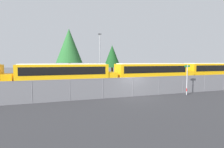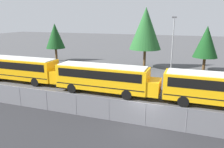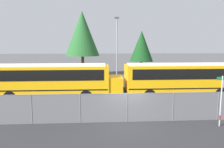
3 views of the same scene
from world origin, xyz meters
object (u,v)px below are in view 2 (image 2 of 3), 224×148
Objects in this scene: tree_0 at (146,29)px; tree_1 at (206,42)px; light_pole at (172,46)px; school_bus_1 at (104,77)px; tree_2 at (55,36)px; school_bus_2 at (224,88)px; school_bus_0 at (21,68)px.

tree_0 is 9.78m from tree_1.
school_bus_1 is at bearing -125.96° from light_pole.
tree_2 reaches higher than tree_1.
tree_1 is at bearing 54.63° from school_bus_1.
tree_1 is (-0.97, 15.65, 2.74)m from school_bus_2.
tree_1 is 27.38m from tree_2.
tree_0 is 17.92m from tree_2.
school_bus_0 is 24.13m from school_bus_2.
tree_2 is at bearing -178.46° from tree_1.
tree_2 is at bearing 152.23° from school_bus_2.
school_bus_1 is 1.65× the size of tree_1.
school_bus_0 is 1.61× the size of tree_2.
tree_0 is at bearing 125.66° from school_bus_2.
tree_1 is at bearing 6.17° from tree_0.
tree_0 reaches higher than school_bus_2.
school_bus_0 is at bearing 178.61° from school_bus_2.
tree_0 is at bearing 130.91° from light_pole.
tree_1 is at bearing 33.05° from school_bus_0.
light_pole is (6.51, 8.98, 2.71)m from school_bus_1.
light_pole reaches higher than school_bus_0.
school_bus_0 is at bearing -155.71° from light_pole.
school_bus_2 is 1.65× the size of tree_1.
school_bus_0 is 20.53m from light_pole.
tree_1 is at bearing 55.44° from light_pole.
school_bus_2 is 15.92m from tree_1.
tree_0 is at bearing 45.84° from school_bus_0.
light_pole is 1.19× the size of tree_1.
tree_1 is (9.53, 1.03, -1.96)m from tree_0.
school_bus_1 is 15.47m from tree_0.
school_bus_0 is at bearing -146.95° from tree_1.
tree_0 is (1.60, 14.65, 4.70)m from school_bus_1.
school_bus_0 is 20.13m from tree_0.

